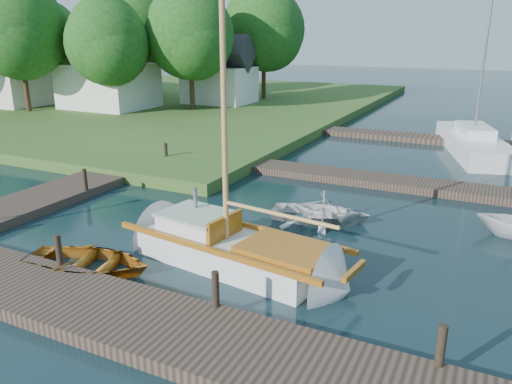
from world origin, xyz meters
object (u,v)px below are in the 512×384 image
at_px(house_c, 219,76).
at_px(tree_4, 136,26).
at_px(mooring_post_5, 166,152).
at_px(tree_1, 19,29).
at_px(tree_2, 108,42).
at_px(house_b, 10,75).
at_px(tree_7, 264,28).
at_px(dinghy, 87,258).
at_px(tree_3, 190,33).
at_px(tender_b, 327,206).
at_px(mooring_post_1, 59,250).
at_px(marina_boat_2, 473,141).
at_px(sailboat, 238,253).
at_px(mooring_post_2, 216,289).
at_px(house_a, 108,74).
at_px(tree_5, 49,38).
at_px(tender_c, 320,211).
at_px(mooring_post_3, 441,345).

relative_size(house_c, tree_4, 0.55).
xyz_separation_m(mooring_post_5, house_c, (-7.00, 17.00, 1.88)).
distance_m(tree_1, tree_2, 6.38).
bearing_deg(house_b, tree_7, 36.98).
distance_m(dinghy, tree_3, 25.84).
height_order(mooring_post_5, tender_b, tender_b).
xyz_separation_m(mooring_post_1, tree_7, (-9.00, 31.05, 5.50)).
xyz_separation_m(marina_boat_2, tree_3, (-19.34, 3.83, 5.23)).
height_order(mooring_post_1, tree_7, tree_7).
relative_size(sailboat, tree_2, 1.26).
bearing_deg(mooring_post_2, tree_2, 135.67).
distance_m(tree_1, tree_7, 18.44).
height_order(sailboat, house_a, sailboat).
xyz_separation_m(mooring_post_2, tree_2, (-19.50, 19.05, 4.55)).
bearing_deg(tree_5, tree_3, -7.12).
distance_m(house_a, tree_3, 6.95).
distance_m(mooring_post_2, sailboat, 2.63).
relative_size(tree_4, tree_5, 1.19).
bearing_deg(marina_boat_2, house_b, 74.23).
height_order(mooring_post_2, sailboat, sailboat).
xyz_separation_m(house_a, tree_4, (-2.00, 6.05, 3.41)).
bearing_deg(house_b, tender_b, -22.90).
bearing_deg(tree_3, house_c, 90.03).
bearing_deg(sailboat, marina_boat_2, 82.64).
height_order(tender_c, tree_4, tree_4).
relative_size(mooring_post_1, house_c, 0.15).
bearing_deg(tree_4, mooring_post_3, -44.01).
height_order(mooring_post_5, tree_5, tree_5).
height_order(house_a, house_b, house_a).
distance_m(mooring_post_5, house_b, 22.94).
distance_m(mooring_post_3, tree_5, 44.11).
bearing_deg(mooring_post_1, house_a, 128.99).
relative_size(tender_c, tree_1, 0.35).
relative_size(mooring_post_1, mooring_post_3, 1.00).
bearing_deg(tree_1, tender_b, -22.40).
bearing_deg(mooring_post_5, mooring_post_1, -68.20).
bearing_deg(mooring_post_2, tree_3, 123.92).
bearing_deg(mooring_post_1, mooring_post_2, 0.00).
bearing_deg(house_c, marina_boat_2, -21.91).
bearing_deg(tree_5, tender_c, -30.37).
relative_size(tree_1, tree_2, 1.18).
distance_m(tender_c, house_a, 26.07).
xyz_separation_m(sailboat, marina_boat_2, (4.63, 16.74, 0.24)).
bearing_deg(mooring_post_3, tree_7, 120.10).
height_order(dinghy, tree_2, tree_2).
relative_size(mooring_post_5, marina_boat_2, 0.06).
relative_size(mooring_post_5, tender_c, 0.25).
bearing_deg(tree_4, tree_7, 21.80).
relative_size(marina_boat_2, tree_3, 1.42).
height_order(sailboat, tree_3, tree_3).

